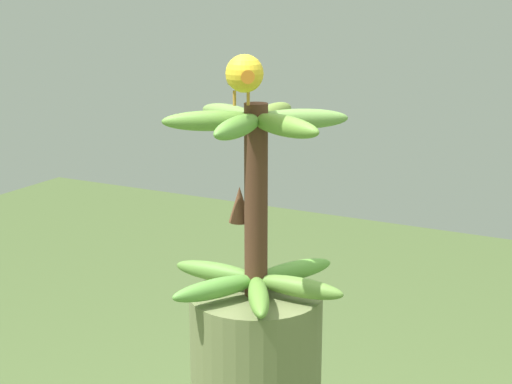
% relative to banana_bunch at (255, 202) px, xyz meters
% --- Properties ---
extents(banana_bunch, '(0.31, 0.30, 0.32)m').
position_rel_banana_bunch_xyz_m(banana_bunch, '(0.00, 0.00, 0.00)').
color(banana_bunch, '#4C2D1E').
rests_on(banana_bunch, banana_tree).
extents(perched_bird, '(0.12, 0.16, 0.08)m').
position_rel_banana_bunch_xyz_m(perched_bird, '(-0.01, 0.05, 0.21)').
color(perched_bird, '#C68933').
rests_on(perched_bird, banana_bunch).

